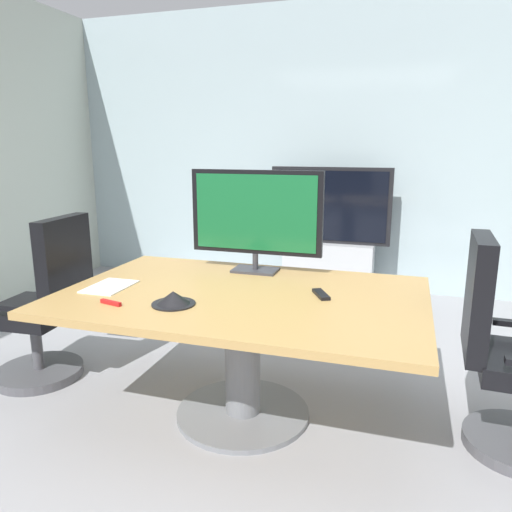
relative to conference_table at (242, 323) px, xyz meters
The scene contains 11 objects.
ground_plane 0.58m from the conference_table, 41.83° to the right, with size 7.09×7.09×0.00m, color #99999E.
wall_back_glass_partition 2.96m from the conference_table, 88.02° to the left, with size 6.09×0.10×2.94m, color #9EB2B7.
conference_table is the anchor object (origin of this frame).
office_chair_left 1.37m from the conference_table, behind, with size 0.61×0.59×1.09m.
office_chair_right 1.37m from the conference_table, ahead, with size 0.60×0.58×1.09m.
tv_monitor 0.71m from the conference_table, 98.45° to the left, with size 0.84×0.18×0.64m.
wall_display_unit 2.46m from the conference_table, 87.97° to the left, with size 1.20×0.36×1.31m.
conference_phone 0.45m from the conference_table, 131.98° to the right, with size 0.22×0.22×0.07m.
remote_control 0.46m from the conference_table, ahead, with size 0.05×0.17×0.02m, color black.
whiteboard_marker 0.71m from the conference_table, 145.53° to the right, with size 0.13×0.02×0.02m, color red.
paper_notepad 0.78m from the conference_table, behind, with size 0.21×0.30×0.01m, color white.
Camera 1 is at (0.73, -2.28, 1.52)m, focal length 33.79 mm.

